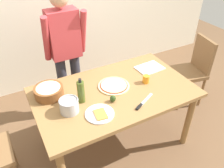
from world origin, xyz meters
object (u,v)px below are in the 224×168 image
(dining_table, at_px, (114,98))
(olive_oil_bottle, at_px, (81,91))
(person_cook, at_px, (66,49))
(chair_wooden_right, at_px, (193,68))
(pizza_raw_on_board, at_px, (114,86))
(chef_knife, at_px, (143,103))
(steel_pot, at_px, (69,106))
(cup_orange, at_px, (146,79))
(popcorn_bowl, at_px, (49,91))
(cutting_board_white, at_px, (150,68))
(avocado, at_px, (113,99))
(plate_with_slice, at_px, (100,114))

(dining_table, distance_m, olive_oil_bottle, 0.41)
(person_cook, bearing_deg, dining_table, -72.96)
(person_cook, relative_size, chair_wooden_right, 1.71)
(person_cook, relative_size, olive_oil_bottle, 6.33)
(pizza_raw_on_board, distance_m, olive_oil_bottle, 0.40)
(olive_oil_bottle, bearing_deg, chef_knife, -32.42)
(chair_wooden_right, relative_size, pizza_raw_on_board, 2.92)
(steel_pot, distance_m, cup_orange, 0.86)
(chair_wooden_right, distance_m, chef_knife, 1.31)
(steel_pot, bearing_deg, chef_knife, -19.50)
(popcorn_bowl, relative_size, cutting_board_white, 0.93)
(chair_wooden_right, relative_size, cutting_board_white, 3.17)
(dining_table, relative_size, pizza_raw_on_board, 4.91)
(chair_wooden_right, xyz_separation_m, avocado, (-1.41, -0.34, 0.25))
(avocado, bearing_deg, olive_oil_bottle, 150.23)
(pizza_raw_on_board, xyz_separation_m, plate_with_slice, (-0.31, -0.31, -0.00))
(chair_wooden_right, relative_size, cup_orange, 11.18)
(chair_wooden_right, bearing_deg, avocado, -166.56)
(chair_wooden_right, height_order, pizza_raw_on_board, chair_wooden_right)
(pizza_raw_on_board, height_order, chef_knife, pizza_raw_on_board)
(olive_oil_bottle, bearing_deg, cup_orange, -2.89)
(person_cook, bearing_deg, olive_oil_bottle, -99.01)
(steel_pot, bearing_deg, olive_oil_bottle, 29.60)
(chair_wooden_right, bearing_deg, cutting_board_white, -178.81)
(steel_pot, height_order, avocado, steel_pot)
(dining_table, xyz_separation_m, chair_wooden_right, (1.32, 0.20, -0.13))
(person_cook, bearing_deg, chair_wooden_right, -19.86)
(pizza_raw_on_board, xyz_separation_m, olive_oil_bottle, (-0.38, -0.06, 0.10))
(dining_table, bearing_deg, steel_pot, -170.99)
(dining_table, xyz_separation_m, pizza_raw_on_board, (0.03, 0.07, 0.10))
(pizza_raw_on_board, relative_size, plate_with_slice, 1.25)
(person_cook, distance_m, pizza_raw_on_board, 0.76)
(chef_knife, bearing_deg, olive_oil_bottle, 147.58)
(steel_pot, xyz_separation_m, avocado, (0.41, -0.06, -0.03))
(person_cook, height_order, popcorn_bowl, person_cook)
(pizza_raw_on_board, height_order, cup_orange, cup_orange)
(dining_table, relative_size, olive_oil_bottle, 6.25)
(dining_table, distance_m, pizza_raw_on_board, 0.12)
(olive_oil_bottle, height_order, steel_pot, olive_oil_bottle)
(chair_wooden_right, relative_size, plate_with_slice, 3.65)
(person_cook, relative_size, cup_orange, 19.06)
(pizza_raw_on_board, xyz_separation_m, chef_knife, (0.11, -0.37, -0.00))
(person_cook, distance_m, plate_with_slice, 1.02)
(pizza_raw_on_board, bearing_deg, chef_knife, -74.11)
(popcorn_bowl, bearing_deg, pizza_raw_on_board, -14.34)
(chair_wooden_right, bearing_deg, pizza_raw_on_board, -174.25)
(dining_table, bearing_deg, pizza_raw_on_board, 65.86)
(olive_oil_bottle, distance_m, cutting_board_white, 0.94)
(cup_orange, bearing_deg, avocado, -166.30)
(cutting_board_white, xyz_separation_m, avocado, (-0.66, -0.32, 0.03))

